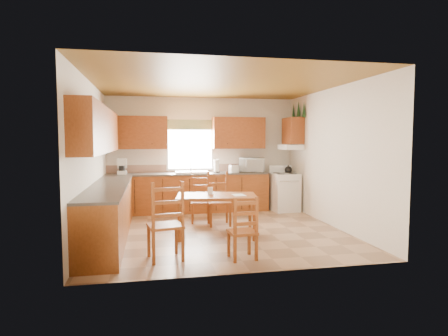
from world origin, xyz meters
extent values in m
plane|color=#9A7658|center=(0.00, 0.00, 0.00)|extent=(4.50, 4.50, 0.00)
plane|color=brown|center=(0.00, 0.00, 2.70)|extent=(4.50, 4.50, 0.00)
plane|color=silver|center=(-2.25, 0.00, 1.35)|extent=(4.50, 4.50, 0.00)
plane|color=silver|center=(2.25, 0.00, 1.35)|extent=(4.50, 4.50, 0.00)
plane|color=silver|center=(0.00, 2.25, 1.35)|extent=(4.50, 4.50, 0.00)
plane|color=silver|center=(0.00, -2.25, 1.35)|extent=(4.50, 4.50, 0.00)
cube|color=brown|center=(-0.38, 1.95, 0.44)|extent=(3.75, 0.60, 0.88)
cube|color=brown|center=(-1.95, -0.15, 0.44)|extent=(0.60, 3.60, 0.88)
cube|color=#48423D|center=(-0.38, 1.95, 0.90)|extent=(3.75, 0.63, 0.04)
cube|color=#48423D|center=(-1.95, -0.15, 0.90)|extent=(0.63, 3.60, 0.04)
cube|color=#926D5A|center=(-0.38, 2.24, 1.01)|extent=(3.75, 0.01, 0.18)
cube|color=brown|center=(-1.55, 2.08, 1.85)|extent=(1.41, 0.33, 0.75)
cube|color=brown|center=(0.86, 2.08, 1.85)|extent=(1.25, 0.33, 0.75)
cube|color=brown|center=(-2.08, -0.15, 1.85)|extent=(0.33, 3.60, 0.75)
cube|color=brown|center=(2.08, 1.65, 1.90)|extent=(0.33, 0.62, 0.62)
cube|color=silver|center=(2.03, 1.65, 1.52)|extent=(0.44, 0.62, 0.12)
cube|color=silver|center=(-0.30, 2.22, 1.55)|extent=(1.13, 0.02, 1.18)
cube|color=white|center=(-0.30, 2.21, 1.55)|extent=(1.05, 0.01, 1.10)
cube|color=#345827|center=(-0.30, 2.19, 2.05)|extent=(1.19, 0.01, 0.24)
cube|color=silver|center=(-0.30, 1.95, 0.94)|extent=(0.75, 0.45, 0.04)
cone|color=#183C1D|center=(2.21, 1.33, 2.38)|extent=(0.22, 0.22, 0.36)
cone|color=#183C1D|center=(2.21, 1.65, 2.42)|extent=(0.22, 0.22, 0.36)
cone|color=#183C1D|center=(2.21, 1.97, 2.38)|extent=(0.22, 0.22, 0.36)
cube|color=silver|center=(1.88, 1.64, 0.44)|extent=(0.63, 0.65, 0.88)
cube|color=silver|center=(-1.87, 1.92, 1.10)|extent=(0.27, 0.30, 0.36)
cylinder|color=white|center=(0.29, 1.94, 1.07)|extent=(0.15, 0.15, 0.30)
cube|color=silver|center=(0.70, 1.87, 1.01)|extent=(0.25, 0.20, 0.18)
imported|color=silver|center=(1.15, 1.91, 1.09)|extent=(0.65, 0.54, 0.34)
cube|color=brown|center=(-0.12, -0.38, 0.37)|extent=(1.47, 0.98, 0.73)
cube|color=brown|center=(-1.05, -1.47, 0.56)|extent=(0.54, 0.52, 1.11)
cube|color=brown|center=(0.03, -1.66, 0.45)|extent=(0.41, 0.39, 0.89)
cube|color=brown|center=(0.08, 0.47, 0.52)|extent=(0.45, 0.43, 1.05)
cube|color=brown|center=(-0.24, 0.80, 0.48)|extent=(0.45, 0.43, 0.96)
cube|color=white|center=(0.26, -0.47, 0.73)|extent=(0.22, 0.28, 0.00)
cube|color=white|center=(-0.21, -0.29, 0.80)|extent=(0.10, 0.06, 0.13)
camera|label=1|loc=(-1.24, -6.74, 1.70)|focal=30.00mm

